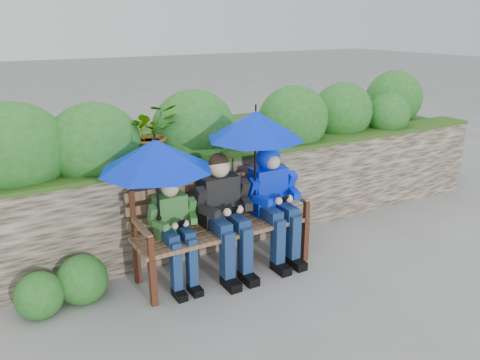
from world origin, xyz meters
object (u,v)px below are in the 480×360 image
boy_middle (224,209)px  umbrella_right (256,125)px  park_bench (220,219)px  umbrella_left (155,155)px  boy_left (175,226)px  boy_right (273,194)px

boy_middle → umbrella_right: umbrella_right is taller
park_bench → umbrella_left: size_ratio=1.79×
boy_left → boy_middle: bearing=-1.7°
umbrella_right → umbrella_left: bearing=-179.1°
boy_right → umbrella_right: 0.77m
boy_left → boy_right: size_ratio=0.88×
umbrella_left → umbrella_right: bearing=0.9°
boy_middle → umbrella_right: bearing=0.7°
boy_left → umbrella_left: umbrella_left is taller
boy_left → umbrella_left: bearing=-170.0°
boy_middle → boy_right: bearing=1.4°
park_bench → boy_right: (0.56, -0.08, 0.18)m
park_bench → boy_left: 0.52m
boy_left → boy_middle: 0.51m
umbrella_left → boy_right: bearing=1.2°
boy_right → umbrella_right: umbrella_right is taller
boy_right → umbrella_right: bearing=-177.5°
umbrella_left → umbrella_right: 1.01m
umbrella_left → boy_left: bearing=10.0°
boy_right → umbrella_left: size_ratio=1.21×
park_bench → boy_middle: bearing=-93.7°
boy_middle → boy_right: size_ratio=1.01×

